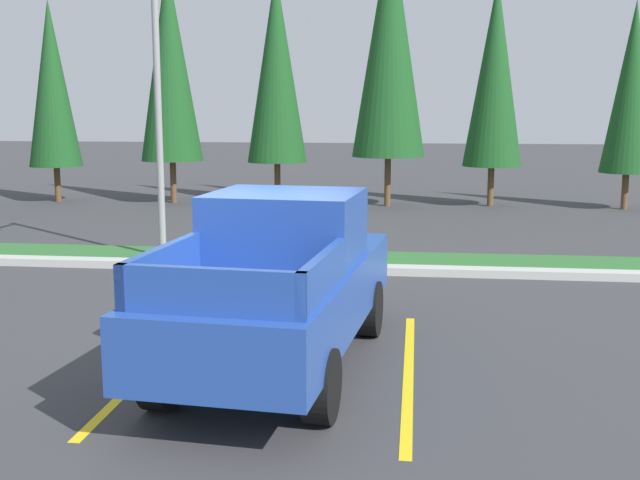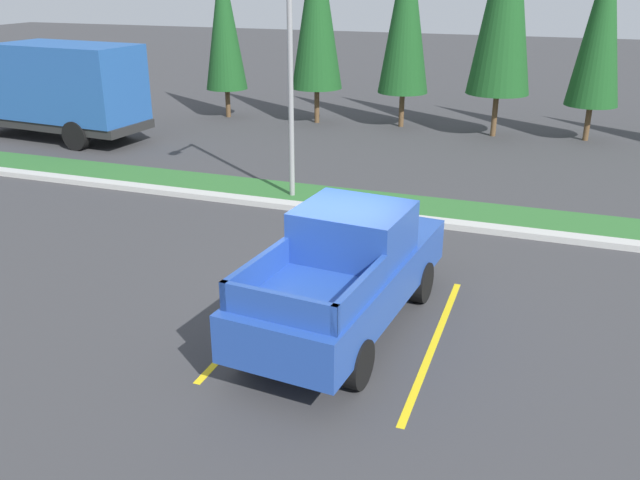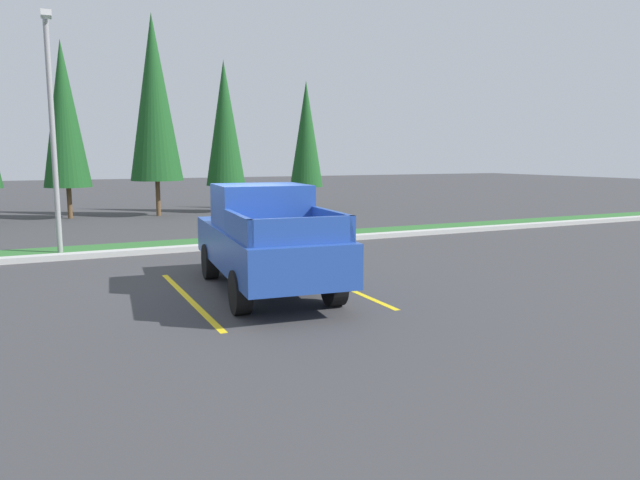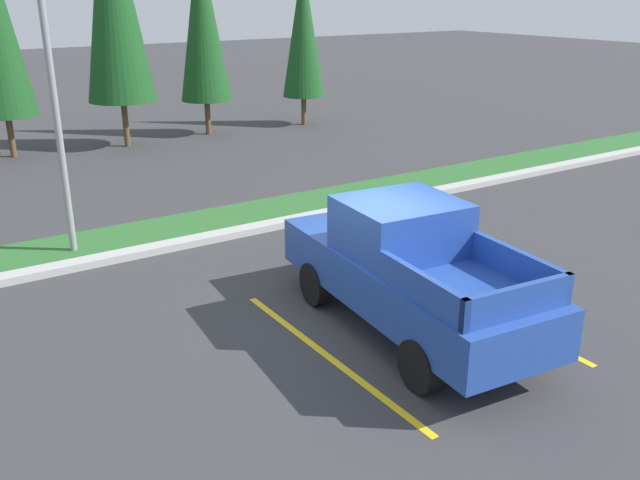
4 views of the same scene
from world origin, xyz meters
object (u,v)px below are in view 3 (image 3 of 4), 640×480
(cypress_tree_far_right, at_px, (306,135))
(cypress_tree_center, at_px, (64,114))
(pickup_truck_main, at_px, (265,239))
(cypress_tree_rightmost, at_px, (225,123))
(street_light, at_px, (52,119))
(cypress_tree_right_inner, at_px, (154,98))

(cypress_tree_far_right, bearing_deg, cypress_tree_center, 178.02)
(pickup_truck_main, distance_m, cypress_tree_rightmost, 17.03)
(street_light, distance_m, cypress_tree_right_inner, 10.63)
(street_light, relative_size, cypress_tree_right_inner, 0.70)
(pickup_truck_main, bearing_deg, cypress_tree_right_inner, 87.53)
(pickup_truck_main, distance_m, cypress_tree_right_inner, 16.39)
(pickup_truck_main, xyz_separation_m, cypress_tree_rightmost, (3.94, 16.27, 3.13))
(cypress_tree_right_inner, relative_size, cypress_tree_rightmost, 1.24)
(street_light, height_order, cypress_tree_center, cypress_tree_center)
(street_light, height_order, cypress_tree_rightmost, cypress_tree_rightmost)
(pickup_truck_main, height_order, cypress_tree_far_right, cypress_tree_far_right)
(cypress_tree_right_inner, distance_m, cypress_tree_rightmost, 3.43)
(pickup_truck_main, bearing_deg, street_light, 119.95)
(street_light, relative_size, cypress_tree_rightmost, 0.87)
(cypress_tree_rightmost, relative_size, cypress_tree_far_right, 1.12)
(cypress_tree_center, bearing_deg, pickup_truck_main, -79.76)
(street_light, xyz_separation_m, cypress_tree_far_right, (11.58, 9.70, 0.08))
(cypress_tree_center, height_order, cypress_tree_rightmost, cypress_tree_center)
(pickup_truck_main, relative_size, cypress_tree_right_inner, 0.61)
(cypress_tree_center, height_order, cypress_tree_far_right, cypress_tree_center)
(cypress_tree_right_inner, bearing_deg, cypress_tree_far_right, 0.74)
(pickup_truck_main, height_order, cypress_tree_rightmost, cypress_tree_rightmost)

